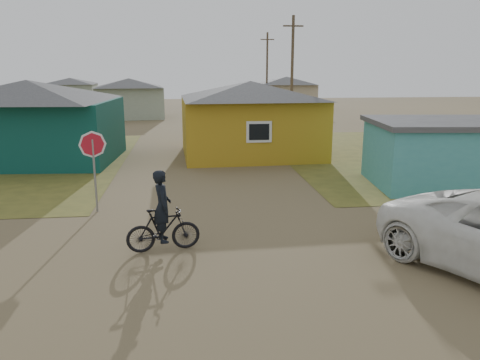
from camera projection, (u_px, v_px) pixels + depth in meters
name	position (u px, v px, depth m)	size (l,w,h in m)	color
ground	(226.00, 262.00, 11.35)	(120.00, 120.00, 0.00)	brown
grass_ne	(462.00, 154.00, 25.45)	(20.00, 18.00, 0.00)	olive
house_teal	(30.00, 120.00, 22.96)	(8.93, 7.08, 4.00)	#0A3C36
house_yellow	(250.00, 117.00, 24.67)	(7.72, 6.76, 3.90)	#AF871A
shed_turquoise	(452.00, 153.00, 18.37)	(6.71, 4.93, 2.60)	teal
house_pale_west	(130.00, 98.00, 43.07)	(7.04, 6.15, 3.60)	#929E88
house_beige_east	(286.00, 93.00, 50.64)	(6.95, 6.05, 3.60)	tan
house_pale_north	(71.00, 92.00, 53.80)	(6.28, 5.81, 3.40)	#929E88
utility_pole_near	(292.00, 74.00, 32.34)	(1.40, 0.20, 8.00)	brown
utility_pole_far	(267.00, 72.00, 47.90)	(1.40, 0.20, 8.00)	brown
stop_sign	(93.00, 153.00, 14.84)	(0.87, 0.07, 2.65)	gray
cyclist	(163.00, 222.00, 11.86)	(1.93, 0.81, 2.12)	black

